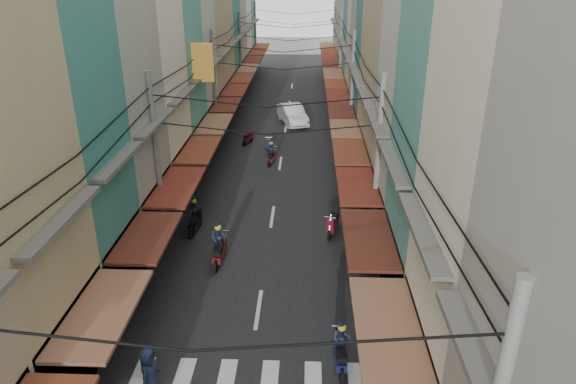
% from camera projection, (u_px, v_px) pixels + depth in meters
% --- Properties ---
extents(ground, '(160.00, 160.00, 0.00)m').
position_uv_depth(ground, '(263.00, 281.00, 21.69)').
color(ground, slate).
rests_on(ground, ground).
extents(road, '(10.00, 80.00, 0.02)m').
position_uv_depth(road, '(284.00, 136.00, 39.96)').
color(road, black).
rests_on(road, ground).
extents(sidewalk_left, '(3.00, 80.00, 0.06)m').
position_uv_depth(sidewalk_left, '(202.00, 135.00, 40.18)').
color(sidewalk_left, slate).
rests_on(sidewalk_left, ground).
extents(sidewalk_right, '(3.00, 80.00, 0.06)m').
position_uv_depth(sidewalk_right, '(368.00, 137.00, 39.71)').
color(sidewalk_right, slate).
rests_on(sidewalk_right, ground).
extents(building_row_left, '(7.80, 67.67, 23.70)m').
position_uv_depth(building_row_left, '(159.00, 6.00, 33.14)').
color(building_row_left, beige).
rests_on(building_row_left, ground).
extents(building_row_right, '(7.80, 68.98, 22.59)m').
position_uv_depth(building_row_right, '(406.00, 13.00, 32.61)').
color(building_row_right, '#387B74').
rests_on(building_row_right, ground).
extents(utility_poles, '(10.20, 66.13, 8.20)m').
position_uv_depth(utility_poles, '(281.00, 61.00, 32.73)').
color(utility_poles, gray).
rests_on(utility_poles, ground).
extents(white_car, '(5.93, 3.68, 1.95)m').
position_uv_depth(white_car, '(292.00, 123.00, 43.24)').
color(white_car, silver).
rests_on(white_car, ground).
extents(bicycle, '(1.55, 0.81, 1.02)m').
position_uv_depth(bicycle, '(408.00, 293.00, 20.88)').
color(bicycle, black).
rests_on(bicycle, ground).
extents(moving_scooters, '(7.29, 24.82, 2.01)m').
position_uv_depth(moving_scooters, '(258.00, 216.00, 26.03)').
color(moving_scooters, black).
rests_on(moving_scooters, ground).
extents(parked_scooters, '(13.29, 12.72, 1.01)m').
position_uv_depth(parked_scooters, '(370.00, 318.00, 18.64)').
color(parked_scooters, black).
rests_on(parked_scooters, ground).
extents(pedestrians, '(12.57, 26.57, 2.19)m').
position_uv_depth(pedestrians, '(175.00, 224.00, 24.21)').
color(pedestrians, black).
rests_on(pedestrians, ground).
extents(market_umbrella, '(2.11, 2.11, 2.23)m').
position_uv_depth(market_umbrella, '(473.00, 315.00, 16.40)').
color(market_umbrella, '#B2B2B7').
rests_on(market_umbrella, ground).
extents(traffic_sign, '(0.10, 0.66, 3.03)m').
position_uv_depth(traffic_sign, '(401.00, 229.00, 21.20)').
color(traffic_sign, gray).
rests_on(traffic_sign, ground).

